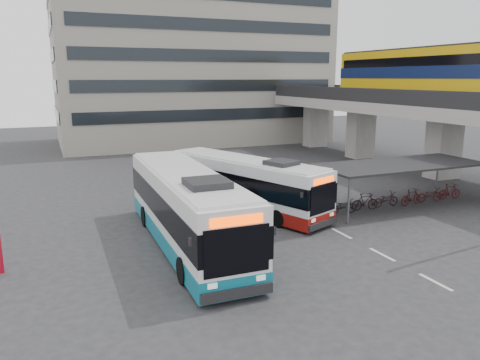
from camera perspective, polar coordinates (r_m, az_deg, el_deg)
name	(u,v)px	position (r m, az deg, el deg)	size (l,w,h in m)	color
ground	(297,240)	(22.16, 6.92, -7.31)	(120.00, 120.00, 0.00)	#28282B
viaduct	(420,93)	(39.84, 21.13, 9.86)	(8.00, 32.00, 9.68)	gray
bike_shelter	(398,182)	(28.94, 18.73, -0.22)	(10.00, 4.00, 2.54)	#595B60
office_block	(190,32)	(56.74, -6.08, 17.47)	(30.00, 15.00, 25.00)	gray
road_markings	(382,254)	(21.21, 16.95, -8.68)	(0.15, 7.60, 0.01)	beige
bus_main	(245,184)	(26.59, 0.61, -0.53)	(6.18, 10.94, 3.21)	white
bus_teal	(187,209)	(21.07, -6.54, -3.50)	(2.90, 12.42, 3.66)	white
pedestrian	(189,208)	(24.60, -6.27, -3.38)	(0.57, 0.37, 1.56)	black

